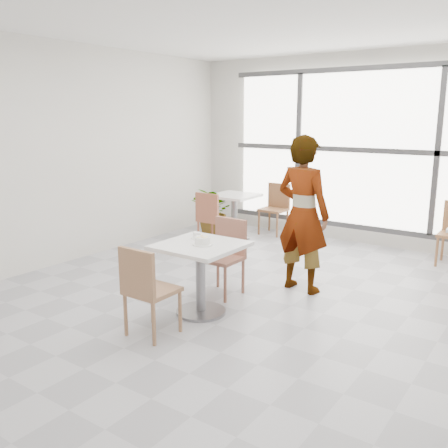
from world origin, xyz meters
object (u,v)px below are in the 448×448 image
Objects in this scene: plant_left at (214,211)px; person at (303,215)px; oatmeal_bowl at (203,241)px; coffee_cup at (197,236)px; main_table at (200,265)px; bg_chair_left_near at (211,216)px; chair_far at (226,251)px; chair_near at (146,286)px; bg_table_left at (234,210)px; bg_chair_left_far at (276,205)px.

person is at bearing -33.05° from plant_left.
coffee_cup is (-0.20, 0.17, -0.01)m from oatmeal_bowl.
main_table is 2.61m from bg_chair_left_near.
chair_far reaches higher than coffee_cup.
coffee_cup is at bearing -92.16° from chair_far.
chair_near is 1.16× the size of bg_table_left.
coffee_cup is at bearing -63.43° from bg_table_left.
oatmeal_bowl is at bearing 75.42° from person.
oatmeal_bowl is at bearing 125.01° from bg_chair_left_near.
person reaches higher than bg_chair_left_near.
oatmeal_bowl is 0.12× the size of person.
bg_chair_left_near is at bearing 124.42° from main_table.
plant_left reaches higher than coffee_cup.
coffee_cup is 2.42m from bg_chair_left_near.
chair_far reaches higher than main_table.
bg_chair_left_near is (-2.01, 0.91, -0.41)m from person.
main_table is 5.03× the size of coffee_cup.
main_table is 3.19m from bg_table_left.
bg_chair_left_far is at bearing 63.47° from bg_table_left.
chair_near is 3.22m from bg_chair_left_near.
coffee_cup is 3.00m from bg_table_left.
oatmeal_bowl is at bearing -74.45° from chair_far.
oatmeal_bowl is 3.24m from bg_table_left.
bg_chair_left_far is at bearing 41.48° from plant_left.
chair_far is (-0.14, 0.65, -0.02)m from main_table.
bg_table_left is at bearing -116.53° from bg_chair_left_far.
chair_near is 4.43m from bg_chair_left_far.
oatmeal_bowl is 0.24× the size of bg_chair_left_near.
main_table is 0.66m from chair_far.
main_table is 0.92× the size of chair_far.
bg_table_left is 0.45m from plant_left.
bg_chair_left_far is at bearing 108.06° from oatmeal_bowl.
chair_far and bg_chair_left_near have the same top height.
bg_chair_left_near is at bearing -56.54° from plant_left.
main_table is at bearing -94.93° from chair_near.
oatmeal_bowl is 1.36m from person.
bg_chair_left_near is (-1.32, 2.01, -0.28)m from coffee_cup.
bg_table_left is (-1.49, 2.82, -0.04)m from main_table.
chair_far is 5.47× the size of coffee_cup.
chair_far is 1.00× the size of bg_chair_left_far.
chair_near reaches higher than main_table.
oatmeal_bowl reaches higher than bg_table_left.
person reaches higher than bg_table_left.
person is at bearing -54.53° from bg_chair_left_far.
bg_chair_left_far is at bearing -104.08° from bg_chair_left_near.
bg_chair_left_near is 1.00× the size of bg_chair_left_far.
chair_near reaches higher than coffee_cup.
coffee_cup is at bearing 123.31° from bg_chair_left_near.
chair_far is 0.75m from oatmeal_bowl.
chair_far is 0.99m from person.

